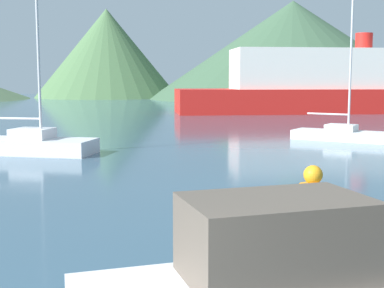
{
  "coord_description": "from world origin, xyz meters",
  "views": [
    {
      "loc": [
        0.58,
        -3.31,
        3.29
      ],
      "look_at": [
        0.6,
        14.0,
        1.2
      ],
      "focal_mm": 50.0,
      "sensor_mm": 36.0,
      "label": 1
    }
  ],
  "objects_px": {
    "ferry_distant": "(361,85)",
    "buoy_marker": "(312,183)",
    "sailboat_inner": "(32,143)",
    "sailboat_middle": "(340,132)"
  },
  "relations": [
    {
      "from": "sailboat_middle",
      "to": "buoy_marker",
      "type": "distance_m",
      "value": 14.86
    },
    {
      "from": "sailboat_middle",
      "to": "ferry_distant",
      "type": "bearing_deg",
      "value": 101.67
    },
    {
      "from": "sailboat_inner",
      "to": "ferry_distant",
      "type": "xyz_separation_m",
      "value": [
        24.28,
        30.52,
        2.28
      ]
    },
    {
      "from": "buoy_marker",
      "to": "sailboat_inner",
      "type": "bearing_deg",
      "value": 140.21
    },
    {
      "from": "sailboat_inner",
      "to": "buoy_marker",
      "type": "relative_size",
      "value": 11.13
    },
    {
      "from": "sailboat_inner",
      "to": "sailboat_middle",
      "type": "height_order",
      "value": "sailboat_middle"
    },
    {
      "from": "ferry_distant",
      "to": "buoy_marker",
      "type": "relative_size",
      "value": 42.63
    },
    {
      "from": "sailboat_inner",
      "to": "sailboat_middle",
      "type": "bearing_deg",
      "value": 30.7
    },
    {
      "from": "ferry_distant",
      "to": "sailboat_middle",
      "type": "bearing_deg",
      "value": -115.95
    },
    {
      "from": "ferry_distant",
      "to": "buoy_marker",
      "type": "distance_m",
      "value": 41.69
    }
  ]
}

